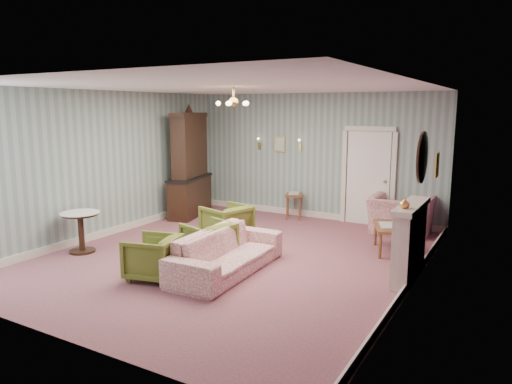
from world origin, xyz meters
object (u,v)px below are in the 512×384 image
Objects in this scene: olive_chair_b at (209,239)px; olive_chair_c at (227,222)px; sofa_chintz at (227,245)px; wingback_chair at (401,209)px; fireplace at (410,241)px; dresser at (189,162)px; side_table_black at (409,241)px; pedestal_table at (81,232)px; coffee_table at (390,239)px; olive_chair_a at (153,255)px.

olive_chair_c is (-0.37, 1.11, 0.03)m from olive_chair_b.
wingback_chair reaches higher than sofa_chintz.
dresser is at bearing 161.92° from fireplace.
sofa_chintz reaches higher than side_table_black.
olive_chair_b is 0.53× the size of fireplace.
olive_chair_c is 0.67× the size of wingback_chair.
fireplace is at bearing -77.86° from side_table_black.
pedestal_table is at bearing -163.99° from fireplace.
olive_chair_c reaches higher than side_table_black.
fireplace reaches higher than olive_chair_c.
olive_chair_c is at bearing -168.38° from side_table_black.
fireplace is 1.89× the size of pedestal_table.
fireplace is at bearing 105.10° from wingback_chair.
pedestal_table is (0.13, -3.34, -0.93)m from dresser.
olive_chair_c is 3.05m from coffee_table.
side_table_black is (-0.21, 0.98, -0.26)m from fireplace.
fireplace is 1.37m from coffee_table.
sofa_chintz reaches higher than pedestal_table.
sofa_chintz reaches higher than olive_chair_b.
olive_chair_c is at bearing -162.82° from coffee_table.
wingback_chair is at bearing 136.13° from olive_chair_a.
olive_chair_a is 4.18m from coffee_table.
sofa_chintz is 0.87× the size of dresser.
olive_chair_c is (-0.13, 2.23, 0.03)m from olive_chair_a.
olive_chair_a is 0.32× the size of sofa_chintz.
pedestal_table reaches higher than side_table_black.
olive_chair_b is 0.93× the size of olive_chair_c.
wingback_chair is at bearing -28.03° from sofa_chintz.
sofa_chintz is 4.25m from dresser.
wingback_chair is (2.76, 2.31, 0.12)m from olive_chair_c.
olive_chair_c is at bearing 39.60° from wingback_chair.
dresser reaches higher than pedestal_table.
olive_chair_c is 0.82× the size of coffee_table.
fireplace is 2.22× the size of side_table_black.
coffee_table is at bearing -42.26° from sofa_chintz.
olive_chair_b is 1.17m from olive_chair_c.
dresser reaches higher than coffee_table.
olive_chair_c is at bearing 175.04° from fireplace.
wingback_chair is at bearing 105.41° from fireplace.
sofa_chintz is at bearing -156.15° from fireplace.
pedestal_table is at bearing -150.25° from coffee_table.
olive_chair_c is 2.65m from pedestal_table.
olive_chair_b is 0.33× the size of sofa_chintz.
sofa_chintz is 1.89× the size of wingback_chair.
olive_chair_b is 2.38m from pedestal_table.
side_table_black is (3.28, 0.67, -0.09)m from olive_chair_c.
dresser is at bearing 43.38° from sofa_chintz.
olive_chair_c reaches higher than olive_chair_b.
wingback_chair is 1.45m from coffee_table.
side_table_black is (3.14, 2.90, -0.05)m from olive_chair_a.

